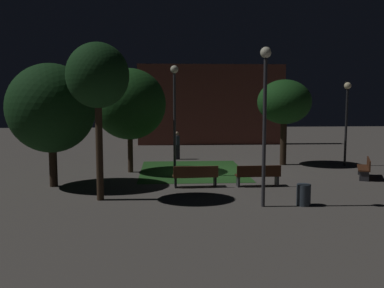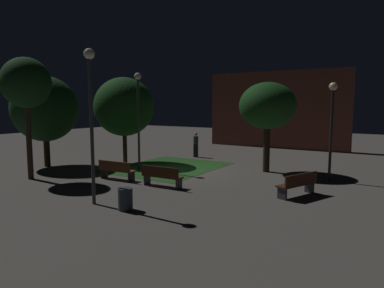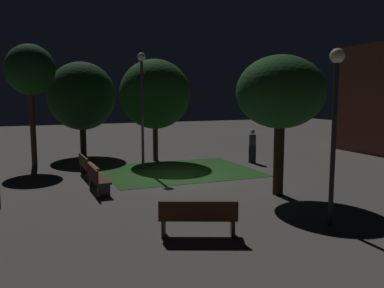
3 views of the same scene
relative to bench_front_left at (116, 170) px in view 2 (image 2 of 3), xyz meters
name	(u,v)px [view 2 (image 2 of 3)]	position (x,y,z in m)	size (l,w,h in m)	color
ground_plane	(181,171)	(1.27, 3.38, -0.48)	(60.00, 60.00, 0.00)	#56514C
grass_lawn	(168,167)	(0.11, 3.84, -0.48)	(5.03, 6.22, 0.01)	#23511E
bench_front_left	(116,170)	(0.00, 0.00, 0.00)	(1.82, 0.56, 0.88)	brown
bench_path_side	(161,176)	(2.54, 0.00, 0.00)	(1.81, 0.54, 0.88)	#422314
bench_back_row	(298,184)	(7.70, 1.51, 0.00)	(1.13, 1.85, 0.88)	#422314
tree_left_canopy	(124,107)	(-2.87, 3.68, 2.78)	(3.43, 3.43, 4.96)	#38281C
tree_lawn_side	(26,84)	(-3.50, -1.90, 3.82)	(2.16, 2.16, 5.48)	#38281C
tree_tall_center	(45,109)	(-5.73, 0.55, 2.68)	(3.50, 3.50, 4.95)	#2D2116
tree_right_canopy	(268,106)	(5.06, 5.46, 2.83)	(2.82, 2.82, 4.51)	#2D2116
lamp_post_path_center	(138,105)	(-0.77, 2.48, 2.88)	(0.36, 0.36, 5.01)	#333338
lamp_post_plaza_west	(91,102)	(2.03, -3.16, 3.00)	(0.36, 0.36, 5.22)	#333338
lamp_post_plaza_east	(332,114)	(8.20, 4.88, 2.49)	(0.36, 0.36, 4.35)	black
trash_bin	(125,199)	(3.41, -3.10, -0.12)	(0.47, 0.47, 0.72)	#2D3842
pedestrian	(196,144)	(-0.52, 7.79, 0.37)	(0.33, 0.32, 1.61)	black
building_wall_backdrop	(276,110)	(2.28, 15.36, 2.51)	(10.99, 0.80, 5.97)	brown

